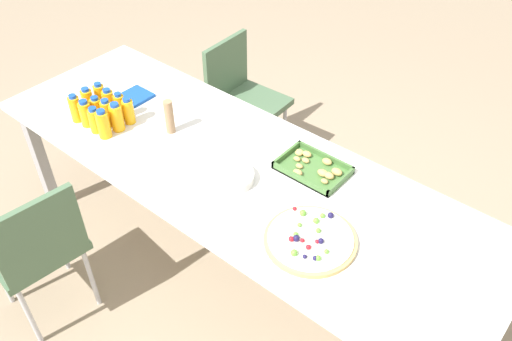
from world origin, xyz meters
The scene contains 21 objects.
ground_plane centered at (0.00, 0.00, 0.00)m, with size 12.00×12.00×0.00m, color gray.
party_table centered at (0.00, 0.00, 0.70)m, with size 2.54×0.84×0.76m.
chair_far_left centered at (-0.62, 0.76, 0.50)m, with size 0.42×0.42×0.83m.
chair_near_left centered at (-0.51, -0.77, 0.50)m, with size 0.44×0.44×0.83m.
juice_bottle_0 centered at (-0.82, -0.24, 0.83)m, with size 0.06×0.06×0.15m.
juice_bottle_1 centered at (-0.75, -0.23, 0.82)m, with size 0.06×0.06×0.14m.
juice_bottle_2 centered at (-0.67, -0.24, 0.82)m, with size 0.06×0.06×0.14m.
juice_bottle_3 centered at (-0.61, -0.24, 0.83)m, with size 0.06×0.06×0.15m.
juice_bottle_4 centered at (-0.83, -0.16, 0.82)m, with size 0.06×0.06×0.14m.
juice_bottle_5 centered at (-0.75, -0.17, 0.82)m, with size 0.05×0.05×0.13m.
juice_bottle_6 centered at (-0.67, -0.17, 0.83)m, with size 0.06×0.06×0.14m.
juice_bottle_7 centered at (-0.60, -0.16, 0.83)m, with size 0.06×0.06×0.15m.
juice_bottle_8 centered at (-0.83, -0.09, 0.82)m, with size 0.05×0.05×0.14m.
juice_bottle_9 centered at (-0.75, -0.10, 0.82)m, with size 0.06×0.06×0.14m.
juice_bottle_10 centered at (-0.67, -0.09, 0.82)m, with size 0.05×0.05×0.14m.
juice_bottle_11 centered at (-0.61, -0.09, 0.82)m, with size 0.06×0.06×0.14m.
fruit_pizza centered at (0.54, -0.16, 0.77)m, with size 0.36×0.36×0.05m.
snack_tray centered at (0.31, 0.20, 0.77)m, with size 0.31×0.21×0.04m.
plate_stack centered at (0.07, -0.09, 0.78)m, with size 0.20×0.20×0.04m.
napkin_stack centered at (-0.76, 0.08, 0.77)m, with size 0.15×0.15×0.02m, color #194CA5.
cardboard_tube centered at (-0.39, -0.01, 0.84)m, with size 0.04×0.04×0.18m, color #9E7A56.
Camera 1 is at (1.26, -1.35, 2.31)m, focal length 37.34 mm.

